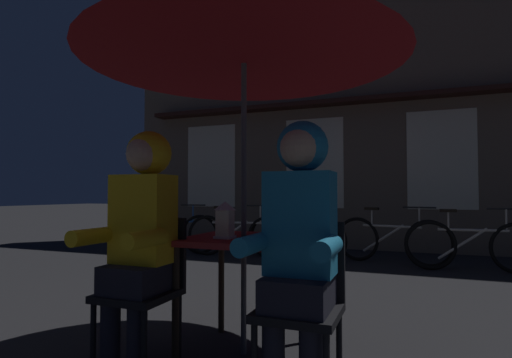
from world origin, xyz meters
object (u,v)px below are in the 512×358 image
Objects in this scene: chair_left at (146,282)px; bicycle_fourth at (391,240)px; bicycle_third at (295,237)px; bicycle_nearest at (172,233)px; bicycle_fifth at (473,245)px; book at (280,234)px; cafe_table at (244,253)px; person_right_hooded at (299,228)px; bicycle_second at (237,235)px; chair_right at (302,297)px; person_left_hooded at (141,223)px; lantern at (225,219)px; patio_umbrella at (244,35)px.

chair_left is 4.31m from bicycle_fourth.
bicycle_third is 1.41m from bicycle_fourth.
bicycle_nearest is 0.99× the size of bicycle_fifth.
chair_left is at bearing -140.08° from book.
cafe_table is 0.62m from chair_left.
person_right_hooded is 0.84× the size of bicycle_second.
bicycle_nearest is (-2.36, 3.92, -0.14)m from chair_left.
person_right_hooded is at bearing -93.65° from bicycle_fourth.
chair_right is 4.14m from bicycle_fourth.
cafe_table is 0.67m from person_left_hooded.
bicycle_third and bicycle_fifth have the same top height.
bicycle_second is at bearing 112.70° from lantern.
chair_right is at bearing -93.70° from bicycle_fourth.
lantern is at bearing -102.04° from bicycle_fourth.
cafe_table is at bearing 37.55° from chair_left.
person_right_hooded is (0.96, 0.00, 0.00)m from person_left_hooded.
chair_left is 1.03m from person_right_hooded.
bicycle_fifth is at bearing 71.66° from chair_right.
lantern is 4.00m from bicycle_fourth.
patio_umbrella is 1.40× the size of bicycle_third.
person_right_hooded is 4.16m from bicycle_fifth.
person_right_hooded is (0.00, -0.06, 0.36)m from chair_right.
bicycle_fourth is at bearing 3.39° from bicycle_nearest.
bicycle_fourth reaches higher than book.
patio_umbrella is 1.39× the size of bicycle_second.
patio_umbrella is (0.00, 0.00, 1.42)m from cafe_table.
bicycle_third is at bearing 100.24° from cafe_table.
person_right_hooded reaches higher than book.
bicycle_fifth is (4.60, -0.05, 0.00)m from bicycle_nearest.
lantern reaches higher than bicycle_second.
bicycle_second is at bearing 118.00° from chair_right.
bicycle_fifth is (1.28, 3.92, -0.50)m from person_right_hooded.
bicycle_fourth is at bearing 165.29° from bicycle_fifth.
person_right_hooded is 4.20m from bicycle_third.
chair_left is at bearing -147.50° from lantern.
bicycle_fifth is at bearing -2.17° from bicycle_third.
lantern is at bearing -124.92° from patio_umbrella.
patio_umbrella is at bearing -137.39° from book.
patio_umbrella is at bearing 41.57° from person_left_hooded.
person_left_hooded reaches higher than cafe_table.
bicycle_second and bicycle_fifth have the same top height.
chair_left is 0.52× the size of bicycle_second.
person_left_hooded is at bearing -138.43° from cafe_table.
person_left_hooded is 1.00× the size of person_right_hooded.
bicycle_fourth is 0.98× the size of bicycle_fifth.
patio_umbrella reaches higher than person_left_hooded.
chair_right reaches higher than bicycle_fifth.
bicycle_fourth is at bearing 82.46° from book.
bicycle_fifth is (3.40, -0.12, 0.00)m from bicycle_second.
chair_right reaches higher than bicycle_nearest.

